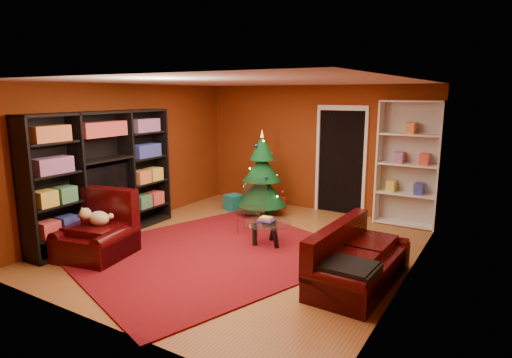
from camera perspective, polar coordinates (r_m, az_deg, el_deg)
The scene contains 18 objects.
floor at distance 6.98m, azimuth -1.72°, elevation -9.24°, with size 5.00×5.50×0.05m, color brown.
ceiling at distance 6.54m, azimuth -1.86°, elevation 13.05°, with size 5.00×5.50×0.05m, color silver.
wall_back at distance 9.06m, azimuth 7.81°, elevation 4.08°, with size 5.00×0.05×2.60m, color maroon.
wall_left at distance 8.27m, azimuth -16.67°, elevation 3.01°, with size 0.05×5.50×2.60m, color maroon.
wall_right at distance 5.69m, azimuth 20.07°, elevation -0.80°, with size 0.05×5.50×2.60m, color maroon.
doorway at distance 8.84m, azimuth 11.22°, elevation 2.15°, with size 1.06×0.60×2.16m, color black, non-canonical shape.
rug at distance 6.72m, azimuth -6.09°, elevation -9.81°, with size 3.29×3.83×0.02m, color maroon.
media_unit at distance 7.61m, azimuth -19.67°, elevation 0.40°, with size 0.43×2.80×2.14m, color black, non-canonical shape.
christmas_tree at distance 8.54m, azimuth 0.81°, elevation 0.68°, with size 0.98×0.98×1.75m, color #093B16, non-canonical shape.
gift_box_teal at distance 9.07m, azimuth -2.99°, elevation -3.13°, with size 0.33×0.33×0.33m, color #146F68.
gift_box_green at distance 8.89m, azimuth 1.54°, elevation -3.68°, with size 0.25×0.25×0.25m, color #216632.
gift_box_red at distance 9.23m, azimuth 3.26°, elevation -3.20°, with size 0.23×0.23×0.23m, color #A52314.
white_bookshelf at distance 8.31m, azimuth 19.63°, elevation 1.84°, with size 1.10×0.40×2.37m, color white, non-canonical shape.
armchair at distance 6.86m, azimuth -20.66°, elevation -6.59°, with size 1.03×1.03×0.81m, color black, non-canonical shape.
dog at distance 6.81m, azimuth -20.18°, elevation -4.96°, with size 0.40×0.30×0.26m, color beige, non-canonical shape.
sofa at distance 5.74m, azimuth 13.73°, elevation -9.86°, with size 1.80×0.81×0.77m, color black, non-canonical shape.
coffee_table at distance 6.97m, azimuth 1.56°, elevation -7.29°, with size 0.77×0.77×0.48m, color gray, non-canonical shape.
acrylic_chair at distance 7.47m, azimuth -0.67°, elevation -4.12°, with size 0.45×0.49×0.87m, color #66605B, non-canonical shape.
Camera 1 is at (3.56, -5.49, 2.43)m, focal length 30.00 mm.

